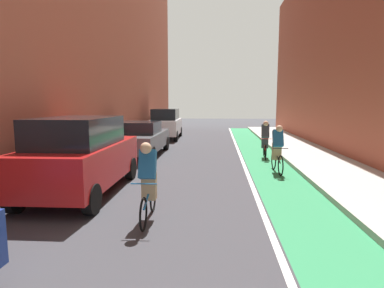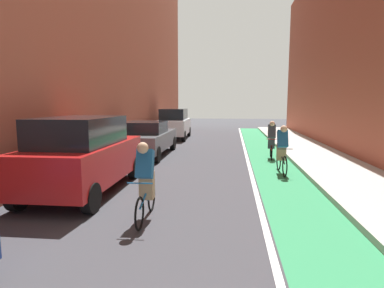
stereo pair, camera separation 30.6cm
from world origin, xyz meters
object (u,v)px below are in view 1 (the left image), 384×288
parked_suv_red (81,155)px  parked_sedan_gray (140,138)px  cyclist_trailing (277,148)px  cyclist_mid (148,179)px  parked_suv_white (166,123)px  cyclist_far (265,139)px

parked_suv_red → parked_sedan_gray: bearing=90.0°
parked_suv_red → parked_sedan_gray: size_ratio=0.91×
parked_suv_red → cyclist_trailing: size_ratio=2.49×
cyclist_mid → cyclist_trailing: (3.34, 4.67, 0.01)m
parked_suv_white → parked_sedan_gray: bearing=-90.0°
parked_suv_red → parked_suv_white: 12.78m
cyclist_far → parked_suv_red: bearing=-132.8°
parked_suv_red → cyclist_trailing: 6.23m
cyclist_trailing → parked_suv_white: bearing=119.2°
parked_suv_red → cyclist_far: size_ratio=2.55×
parked_suv_red → cyclist_mid: bearing=-38.3°
parked_sedan_gray → cyclist_mid: 7.93m
parked_suv_white → cyclist_mid: bearing=-81.6°
parked_suv_red → cyclist_far: (5.48, 5.92, -0.21)m
cyclist_mid → cyclist_trailing: cyclist_trailing is taller
parked_suv_red → cyclist_mid: (2.13, -1.68, -0.17)m
parked_suv_red → parked_sedan_gray: (-0.00, 5.96, -0.23)m
parked_suv_red → parked_sedan_gray: parked_suv_red is taller
cyclist_trailing → cyclist_far: 2.93m
parked_sedan_gray → cyclist_mid: cyclist_mid is taller
cyclist_mid → parked_sedan_gray: bearing=105.6°
parked_suv_white → cyclist_trailing: (5.47, -9.79, -0.16)m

